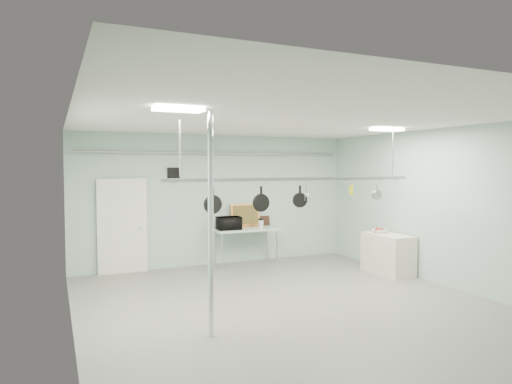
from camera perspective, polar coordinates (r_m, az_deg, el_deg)
name	(u,v)px	position (r m, az deg, el deg)	size (l,w,h in m)	color
floor	(295,309)	(8.02, 4.94, -14.34)	(8.00, 8.00, 0.00)	gray
ceiling	(296,120)	(7.70, 5.05, 8.96)	(7.00, 8.00, 0.02)	silver
back_wall	(217,200)	(11.34, -4.84, -0.98)	(7.00, 0.02, 3.20)	#A3C4BC
right_wall	(449,208)	(9.87, 23.01, -1.82)	(0.02, 8.00, 3.20)	#A3C4BC
door	(122,227)	(10.81, -16.36, -4.22)	(1.10, 0.10, 2.20)	silver
wall_vent	(174,174)	(10.98, -10.26, 2.25)	(0.30, 0.04, 0.30)	black
conduit_pipe	(218,153)	(11.23, -4.72, 4.85)	(0.07, 0.07, 6.60)	gray
chrome_pole	(211,224)	(6.47, -5.68, -4.04)	(0.08, 0.08, 3.20)	silver
prep_table	(246,231)	(11.27, -1.28, -4.92)	(1.60, 0.70, 0.91)	silver
side_cabinet	(388,254)	(10.79, 16.14, -7.46)	(0.60, 1.20, 0.90)	beige
pot_rack	(298,177)	(8.02, 5.23, 1.85)	(4.80, 0.06, 1.00)	#B7B7BC
light_panel_left	(178,109)	(6.13, -9.67, 10.16)	(0.65, 0.30, 0.05)	white
light_panel_right	(387,129)	(9.55, 16.04, 7.52)	(0.65, 0.30, 0.05)	white
microwave	(229,223)	(11.02, -3.41, -3.91)	(0.56, 0.38, 0.31)	black
coffee_canister	(261,224)	(11.41, 0.62, -3.98)	(0.13, 0.13, 0.18)	silver
painting_large	(245,215)	(11.54, -1.36, -2.92)	(0.78, 0.05, 0.58)	orange
painting_small	(264,221)	(11.77, 1.02, -3.61)	(0.30, 0.04, 0.25)	black
fruit_bowl	(380,231)	(10.89, 15.19, -4.74)	(0.33, 0.33, 0.08)	white
skillet_left	(213,200)	(7.39, -5.42, -0.96)	(0.30, 0.06, 0.41)	black
skillet_mid	(261,199)	(7.71, 0.64, -0.83)	(0.30, 0.06, 0.42)	black
skillet_right	(300,196)	(8.05, 5.52, -0.47)	(0.26, 0.06, 0.36)	black
whisk	(306,195)	(8.12, 6.30, -0.43)	(0.17, 0.17, 0.36)	#ACABB0
grater	(351,190)	(8.64, 11.80, 0.25)	(0.08, 0.02, 0.20)	gold
saucepan	(377,192)	(9.00, 14.85, 0.03)	(0.17, 0.09, 0.30)	silver
fruit_cluster	(380,229)	(10.88, 15.19, -4.53)	(0.24, 0.24, 0.09)	#AB140F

